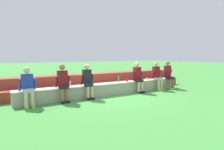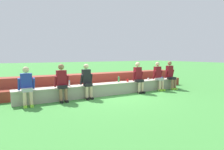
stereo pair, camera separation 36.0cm
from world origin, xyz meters
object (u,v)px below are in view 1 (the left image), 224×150
Objects in this scene: person_center at (88,80)px; water_bottle_near_left at (70,84)px; person_right_of_center at (138,76)px; plastic_cup_right_end at (127,80)px; plastic_cup_left_end at (160,78)px; water_bottle_mid_left at (119,79)px; person_far_left at (28,86)px; plastic_cup_middle at (147,79)px; person_rightmost_edge at (169,74)px; person_far_right at (157,75)px; person_left_of_center at (63,82)px.

water_bottle_near_left is at bearing 161.45° from person_center.
water_bottle_near_left is (-3.16, 0.26, -0.12)m from person_right_of_center.
water_bottle_near_left is at bearing 179.65° from plastic_cup_right_end.
water_bottle_mid_left is at bearing 178.94° from plastic_cup_left_end.
water_bottle_near_left is 2.29m from water_bottle_mid_left.
person_far_left is 13.03× the size of plastic_cup_middle.
plastic_cup_right_end is (0.43, -0.06, -0.07)m from water_bottle_mid_left.
person_rightmost_edge is at bearing -0.51° from person_center.
plastic_cup_right_end is (-1.68, 0.22, -0.16)m from person_far_right.
person_left_of_center is 1.02× the size of person_center.
person_rightmost_edge is at bearing -5.97° from water_bottle_mid_left.
plastic_cup_middle is at bearing 0.20° from water_bottle_near_left.
person_right_of_center is at bearing -0.01° from person_left_of_center.
person_far_right reaches higher than person_center.
person_right_of_center reaches higher than plastic_cup_left_end.
person_left_of_center is (1.20, 0.01, 0.04)m from person_far_left.
plastic_cup_right_end is (4.27, 0.25, -0.14)m from person_far_left.
person_far_left is 10.97× the size of plastic_cup_right_end.
person_rightmost_edge is at bearing -2.87° from water_bottle_near_left.
person_rightmost_edge is 5.82× the size of water_bottle_near_left.
person_far_right is 1.70m from plastic_cup_right_end.
water_bottle_near_left is 2.72m from plastic_cup_right_end.
person_rightmost_edge is (0.79, -0.03, 0.01)m from person_far_right.
plastic_cup_left_end is 0.99× the size of plastic_cup_middle.
person_far_left is at bearing -175.40° from water_bottle_mid_left.
plastic_cup_right_end is (-2.13, -0.01, 0.01)m from plastic_cup_left_end.
water_bottle_mid_left reaches higher than plastic_cup_left_end.
water_bottle_near_left is (1.55, 0.27, -0.09)m from person_far_left.
water_bottle_near_left is 4.85m from plastic_cup_left_end.
person_rightmost_edge is (2.03, -0.00, -0.00)m from person_right_of_center.
person_left_of_center is 1.01× the size of person_far_right.
water_bottle_near_left reaches higher than plastic_cup_left_end.
plastic_cup_middle is at bearing 4.05° from person_center.
person_center is at bearing -18.55° from water_bottle_near_left.
person_left_of_center is at bearing -144.14° from water_bottle_near_left.
person_left_of_center is 5.21m from plastic_cup_left_end.
person_rightmost_edge reaches higher than person_far_right.
person_center is 13.47× the size of plastic_cup_middle.
person_right_of_center is 2.03m from person_rightmost_edge.
person_center is at bearing -175.95° from plastic_cup_middle.
water_bottle_mid_left is (-0.87, 0.30, -0.11)m from person_right_of_center.
water_bottle_near_left reaches higher than plastic_cup_middle.
person_rightmost_edge is 13.84× the size of plastic_cup_middle.
plastic_cup_right_end is (-1.24, -0.03, 0.01)m from plastic_cup_middle.
water_bottle_mid_left is 2.67× the size of plastic_cup_middle.
person_center is at bearing 1.19° from person_far_left.
person_right_of_center is 1.24m from person_far_right.
person_right_of_center is 1.01× the size of person_far_right.
plastic_cup_middle is (5.51, 0.28, -0.15)m from person_far_left.
plastic_cup_left_end is 0.83× the size of plastic_cup_right_end.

